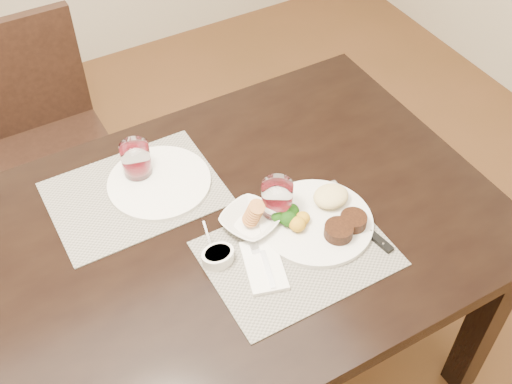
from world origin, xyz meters
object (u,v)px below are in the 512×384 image
cracker_bowl (250,220)px  far_plate (159,182)px  wine_glass_near (277,201)px  chair_far (44,129)px  dinner_plate (322,218)px  steak_knife (370,232)px

cracker_bowl → far_plate: size_ratio=0.65×
wine_glass_near → far_plate: wine_glass_near is taller
chair_far → dinner_plate: chair_far is taller
dinner_plate → cracker_bowl: 0.19m
far_plate → dinner_plate: bearing=-47.3°
cracker_bowl → far_plate: cracker_bowl is taller
chair_far → far_plate: bearing=-75.5°
far_plate → cracker_bowl: bearing=-60.3°
wine_glass_near → far_plate: 0.35m
chair_far → cracker_bowl: chair_far is taller
chair_far → wine_glass_near: chair_far is taller
cracker_bowl → far_plate: (-0.15, 0.26, -0.01)m
dinner_plate → cracker_bowl: cracker_bowl is taller
dinner_plate → wine_glass_near: size_ratio=2.66×
chair_far → dinner_plate: (0.50, -1.05, 0.27)m
dinner_plate → far_plate: dinner_plate is taller
cracker_bowl → steak_knife: bearing=-34.4°
cracker_bowl → wine_glass_near: (0.08, 0.00, 0.03)m
wine_glass_near → far_plate: size_ratio=0.39×
dinner_plate → steak_knife: bearing=-44.4°
wine_glass_near → steak_knife: bearing=-44.8°
dinner_plate → far_plate: bearing=134.5°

